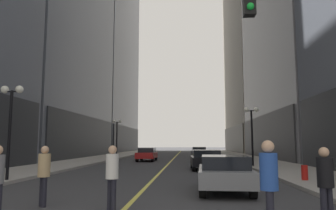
{
  "coord_description": "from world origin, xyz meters",
  "views": [
    {
      "loc": [
        1.75,
        -3.42,
        1.78
      ],
      "look_at": [
        -0.34,
        29.02,
        5.69
      ],
      "focal_mm": 33.92,
      "sensor_mm": 36.0,
      "label": 1
    }
  ],
  "objects_px": {
    "car_red": "(147,154)",
    "pedestrian_in_tan_trench": "(44,171)",
    "car_grey": "(224,172)",
    "pedestrian_in_white_shirt": "(112,172)",
    "street_lamp_left_near": "(11,111)",
    "street_lamp_right_mid": "(252,123)",
    "street_lamp_left_far": "(117,130)",
    "pedestrian_in_black_coat": "(325,180)",
    "fire_hydrant_right": "(305,174)",
    "car_black": "(206,159)",
    "car_navy": "(199,152)",
    "pedestrian_in_blue_hoodie": "(269,180)"
  },
  "relations": [
    {
      "from": "pedestrian_in_blue_hoodie",
      "to": "pedestrian_in_black_coat",
      "type": "relative_size",
      "value": 1.08
    },
    {
      "from": "pedestrian_in_white_shirt",
      "to": "street_lamp_right_mid",
      "type": "relative_size",
      "value": 0.39
    },
    {
      "from": "pedestrian_in_blue_hoodie",
      "to": "street_lamp_right_mid",
      "type": "height_order",
      "value": "street_lamp_right_mid"
    },
    {
      "from": "pedestrian_in_blue_hoodie",
      "to": "car_grey",
      "type": "bearing_deg",
      "value": 92.15
    },
    {
      "from": "car_red",
      "to": "street_lamp_left_far",
      "type": "relative_size",
      "value": 0.92
    },
    {
      "from": "car_navy",
      "to": "pedestrian_in_black_coat",
      "type": "bearing_deg",
      "value": -86.75
    },
    {
      "from": "pedestrian_in_blue_hoodie",
      "to": "street_lamp_left_near",
      "type": "relative_size",
      "value": 0.41
    },
    {
      "from": "street_lamp_left_near",
      "to": "street_lamp_right_mid",
      "type": "distance_m",
      "value": 16.04
    },
    {
      "from": "car_navy",
      "to": "fire_hydrant_right",
      "type": "bearing_deg",
      "value": -80.53
    },
    {
      "from": "car_black",
      "to": "street_lamp_left_near",
      "type": "relative_size",
      "value": 0.93
    },
    {
      "from": "street_lamp_left_near",
      "to": "car_grey",
      "type": "bearing_deg",
      "value": -12.06
    },
    {
      "from": "street_lamp_left_far",
      "to": "street_lamp_left_near",
      "type": "bearing_deg",
      "value": -90.0
    },
    {
      "from": "car_black",
      "to": "street_lamp_right_mid",
      "type": "distance_m",
      "value": 4.74
    },
    {
      "from": "street_lamp_left_near",
      "to": "pedestrian_in_blue_hoodie",
      "type": "bearing_deg",
      "value": -38.64
    },
    {
      "from": "pedestrian_in_blue_hoodie",
      "to": "street_lamp_left_far",
      "type": "bearing_deg",
      "value": 108.13
    },
    {
      "from": "car_red",
      "to": "car_navy",
      "type": "relative_size",
      "value": 0.91
    },
    {
      "from": "car_grey",
      "to": "pedestrian_in_tan_trench",
      "type": "height_order",
      "value": "pedestrian_in_tan_trench"
    },
    {
      "from": "car_red",
      "to": "street_lamp_left_near",
      "type": "xyz_separation_m",
      "value": [
        -4.01,
        -17.72,
        2.54
      ]
    },
    {
      "from": "car_grey",
      "to": "street_lamp_right_mid",
      "type": "distance_m",
      "value": 12.42
    },
    {
      "from": "pedestrian_in_white_shirt",
      "to": "street_lamp_left_far",
      "type": "bearing_deg",
      "value": 102.6
    },
    {
      "from": "car_grey",
      "to": "pedestrian_in_blue_hoodie",
      "type": "bearing_deg",
      "value": -87.85
    },
    {
      "from": "car_grey",
      "to": "pedestrian_in_black_coat",
      "type": "bearing_deg",
      "value": -70.72
    },
    {
      "from": "pedestrian_in_black_coat",
      "to": "street_lamp_left_far",
      "type": "xyz_separation_m",
      "value": [
        -11.11,
        28.56,
        2.27
      ]
    },
    {
      "from": "car_grey",
      "to": "street_lamp_left_near",
      "type": "height_order",
      "value": "street_lamp_left_near"
    },
    {
      "from": "pedestrian_in_white_shirt",
      "to": "street_lamp_right_mid",
      "type": "distance_m",
      "value": 16.74
    },
    {
      "from": "car_black",
      "to": "car_red",
      "type": "xyz_separation_m",
      "value": [
        -5.29,
        9.99,
        -0.0
      ]
    },
    {
      "from": "car_red",
      "to": "street_lamp_left_near",
      "type": "height_order",
      "value": "street_lamp_left_near"
    },
    {
      "from": "car_black",
      "to": "car_navy",
      "type": "distance_m",
      "value": 16.76
    },
    {
      "from": "street_lamp_right_mid",
      "to": "street_lamp_left_near",
      "type": "bearing_deg",
      "value": -142.93
    },
    {
      "from": "pedestrian_in_white_shirt",
      "to": "street_lamp_left_near",
      "type": "bearing_deg",
      "value": 137.96
    },
    {
      "from": "street_lamp_left_far",
      "to": "fire_hydrant_right",
      "type": "xyz_separation_m",
      "value": [
        13.3,
        -21.07,
        -2.86
      ]
    },
    {
      "from": "car_red",
      "to": "street_lamp_left_near",
      "type": "bearing_deg",
      "value": -102.75
    },
    {
      "from": "car_red",
      "to": "street_lamp_left_far",
      "type": "xyz_separation_m",
      "value": [
        -4.01,
        4.09,
        2.54
      ]
    },
    {
      "from": "car_black",
      "to": "pedestrian_in_blue_hoodie",
      "type": "xyz_separation_m",
      "value": [
        0.38,
        -15.46,
        0.36
      ]
    },
    {
      "from": "street_lamp_left_near",
      "to": "car_black",
      "type": "bearing_deg",
      "value": 39.73
    },
    {
      "from": "car_grey",
      "to": "pedestrian_in_blue_hoodie",
      "type": "relative_size",
      "value": 2.25
    },
    {
      "from": "street_lamp_right_mid",
      "to": "fire_hydrant_right",
      "type": "relative_size",
      "value": 5.54
    },
    {
      "from": "street_lamp_right_mid",
      "to": "fire_hydrant_right",
      "type": "xyz_separation_m",
      "value": [
        0.5,
        -8.94,
        -2.86
      ]
    },
    {
      "from": "car_grey",
      "to": "street_lamp_left_far",
      "type": "relative_size",
      "value": 0.93
    },
    {
      "from": "street_lamp_right_mid",
      "to": "pedestrian_in_white_shirt",
      "type": "bearing_deg",
      "value": -113.82
    },
    {
      "from": "street_lamp_left_near",
      "to": "fire_hydrant_right",
      "type": "height_order",
      "value": "street_lamp_left_near"
    },
    {
      "from": "car_red",
      "to": "pedestrian_in_tan_trench",
      "type": "height_order",
      "value": "pedestrian_in_tan_trench"
    },
    {
      "from": "car_red",
      "to": "pedestrian_in_white_shirt",
      "type": "bearing_deg",
      "value": -84.84
    },
    {
      "from": "pedestrian_in_blue_hoodie",
      "to": "pedestrian_in_tan_trench",
      "type": "bearing_deg",
      "value": 154.66
    },
    {
      "from": "car_black",
      "to": "car_red",
      "type": "bearing_deg",
      "value": 117.89
    },
    {
      "from": "street_lamp_left_near",
      "to": "street_lamp_left_far",
      "type": "distance_m",
      "value": 21.81
    },
    {
      "from": "car_red",
      "to": "pedestrian_in_white_shirt",
      "type": "distance_m",
      "value": 23.31
    },
    {
      "from": "car_grey",
      "to": "pedestrian_in_white_shirt",
      "type": "xyz_separation_m",
      "value": [
        -3.35,
        -3.48,
        0.28
      ]
    },
    {
      "from": "pedestrian_in_blue_hoodie",
      "to": "street_lamp_left_near",
      "type": "height_order",
      "value": "street_lamp_left_near"
    },
    {
      "from": "car_red",
      "to": "car_navy",
      "type": "bearing_deg",
      "value": 51.79
    }
  ]
}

